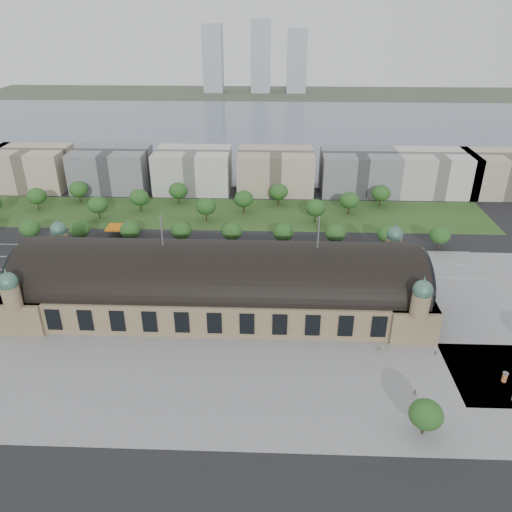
{
  "coord_description": "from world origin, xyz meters",
  "views": [
    {
      "loc": [
        19.27,
        -158.75,
        102.79
      ],
      "look_at": [
        12.67,
        15.41,
        14.0
      ],
      "focal_mm": 35.0,
      "sensor_mm": 36.0,
      "label": 1
    }
  ],
  "objects_px": {
    "traffic_car_6": "(367,272)",
    "traffic_car_2": "(108,267)",
    "parked_car_2": "(76,272)",
    "bus_mid": "(222,269)",
    "pedestrian_2": "(436,353)",
    "traffic_car_4": "(276,266)",
    "parked_car_3": "(141,276)",
    "advertising_column": "(505,377)",
    "parked_car_5": "(109,271)",
    "traffic_car_5": "(294,260)",
    "parked_car_4": "(95,272)",
    "parked_car_6": "(141,276)",
    "petrol_station": "(126,228)",
    "parked_car_1": "(66,270)",
    "traffic_car_0": "(13,254)",
    "pedestrian_1": "(415,392)",
    "bus_west": "(209,265)",
    "bus_east": "(322,271)",
    "pedestrian_0": "(380,350)",
    "parked_car_0": "(80,275)"
  },
  "relations": [
    {
      "from": "traffic_car_4",
      "to": "bus_east",
      "type": "xyz_separation_m",
      "value": [
        19.17,
        -5.5,
        0.88
      ]
    },
    {
      "from": "parked_car_6",
      "to": "parked_car_0",
      "type": "bearing_deg",
      "value": -113.67
    },
    {
      "from": "traffic_car_4",
      "to": "bus_mid",
      "type": "distance_m",
      "value": 23.56
    },
    {
      "from": "bus_west",
      "to": "pedestrian_0",
      "type": "relative_size",
      "value": 6.3
    },
    {
      "from": "traffic_car_6",
      "to": "traffic_car_2",
      "type": "bearing_deg",
      "value": -97.37
    },
    {
      "from": "bus_mid",
      "to": "pedestrian_2",
      "type": "bearing_deg",
      "value": -121.52
    },
    {
      "from": "advertising_column",
      "to": "pedestrian_1",
      "type": "height_order",
      "value": "advertising_column"
    },
    {
      "from": "petrol_station",
      "to": "traffic_car_2",
      "type": "height_order",
      "value": "petrol_station"
    },
    {
      "from": "parked_car_4",
      "to": "pedestrian_1",
      "type": "height_order",
      "value": "pedestrian_1"
    },
    {
      "from": "traffic_car_2",
      "to": "petrol_station",
      "type": "bearing_deg",
      "value": -178.67
    },
    {
      "from": "traffic_car_5",
      "to": "traffic_car_2",
      "type": "bearing_deg",
      "value": 98.67
    },
    {
      "from": "traffic_car_5",
      "to": "parked_car_4",
      "type": "relative_size",
      "value": 1.06
    },
    {
      "from": "traffic_car_4",
      "to": "traffic_car_6",
      "type": "distance_m",
      "value": 38.84
    },
    {
      "from": "parked_car_1",
      "to": "traffic_car_6",
      "type": "bearing_deg",
      "value": 66.47
    },
    {
      "from": "parked_car_2",
      "to": "bus_mid",
      "type": "height_order",
      "value": "bus_mid"
    },
    {
      "from": "parked_car_2",
      "to": "bus_west",
      "type": "bearing_deg",
      "value": 72.16
    },
    {
      "from": "traffic_car_6",
      "to": "advertising_column",
      "type": "height_order",
      "value": "advertising_column"
    },
    {
      "from": "parked_car_5",
      "to": "bus_mid",
      "type": "relative_size",
      "value": 0.43
    },
    {
      "from": "traffic_car_6",
      "to": "bus_mid",
      "type": "distance_m",
      "value": 61.55
    },
    {
      "from": "pedestrian_0",
      "to": "pedestrian_1",
      "type": "relative_size",
      "value": 1.08
    },
    {
      "from": "parked_car_0",
      "to": "traffic_car_4",
      "type": "bearing_deg",
      "value": 70.36
    },
    {
      "from": "bus_east",
      "to": "parked_car_0",
      "type": "bearing_deg",
      "value": 91.07
    },
    {
      "from": "parked_car_2",
      "to": "advertising_column",
      "type": "height_order",
      "value": "advertising_column"
    },
    {
      "from": "parked_car_4",
      "to": "bus_east",
      "type": "distance_m",
      "value": 96.41
    },
    {
      "from": "traffic_car_6",
      "to": "parked_car_3",
      "type": "distance_m",
      "value": 95.48
    },
    {
      "from": "traffic_car_5",
      "to": "bus_mid",
      "type": "distance_m",
      "value": 33.04
    },
    {
      "from": "traffic_car_6",
      "to": "pedestrian_2",
      "type": "relative_size",
      "value": 3.04
    },
    {
      "from": "petrol_station",
      "to": "bus_mid",
      "type": "bearing_deg",
      "value": -36.44
    },
    {
      "from": "bus_mid",
      "to": "pedestrian_1",
      "type": "height_order",
      "value": "bus_mid"
    },
    {
      "from": "traffic_car_5",
      "to": "bus_mid",
      "type": "relative_size",
      "value": 0.33
    },
    {
      "from": "parked_car_5",
      "to": "bus_east",
      "type": "distance_m",
      "value": 90.52
    },
    {
      "from": "pedestrian_1",
      "to": "petrol_station",
      "type": "bearing_deg",
      "value": 87.73
    },
    {
      "from": "bus_mid",
      "to": "parked_car_1",
      "type": "bearing_deg",
      "value": 95.51
    },
    {
      "from": "petrol_station",
      "to": "traffic_car_4",
      "type": "relative_size",
      "value": 2.96
    },
    {
      "from": "traffic_car_0",
      "to": "parked_car_1",
      "type": "bearing_deg",
      "value": 60.82
    },
    {
      "from": "traffic_car_0",
      "to": "pedestrian_2",
      "type": "height_order",
      "value": "pedestrian_2"
    },
    {
      "from": "traffic_car_2",
      "to": "parked_car_5",
      "type": "relative_size",
      "value": 1.04
    },
    {
      "from": "parked_car_1",
      "to": "parked_car_6",
      "type": "height_order",
      "value": "parked_car_1"
    },
    {
      "from": "traffic_car_5",
      "to": "pedestrian_1",
      "type": "relative_size",
      "value": 2.31
    },
    {
      "from": "parked_car_0",
      "to": "parked_car_1",
      "type": "xyz_separation_m",
      "value": [
        -7.29,
        4.0,
        -0.09
      ]
    },
    {
      "from": "pedestrian_2",
      "to": "traffic_car_4",
      "type": "bearing_deg",
      "value": 22.34
    },
    {
      "from": "traffic_car_2",
      "to": "parked_car_4",
      "type": "xyz_separation_m",
      "value": [
        -4.62,
        -4.31,
        -0.13
      ]
    },
    {
      "from": "petrol_station",
      "to": "parked_car_2",
      "type": "xyz_separation_m",
      "value": [
        -10.18,
        -41.65,
        -2.15
      ]
    },
    {
      "from": "petrol_station",
      "to": "parked_car_5",
      "type": "bearing_deg",
      "value": -85.16
    },
    {
      "from": "traffic_car_6",
      "to": "parked_car_5",
      "type": "height_order",
      "value": "parked_car_5"
    },
    {
      "from": "traffic_car_2",
      "to": "advertising_column",
      "type": "xyz_separation_m",
      "value": [
        141.78,
        -66.72,
        0.97
      ]
    },
    {
      "from": "traffic_car_5",
      "to": "traffic_car_4",
      "type": "bearing_deg",
      "value": 128.82
    },
    {
      "from": "traffic_car_0",
      "to": "bus_mid",
      "type": "bearing_deg",
      "value": 78.8
    },
    {
      "from": "parked_car_1",
      "to": "traffic_car_4",
      "type": "bearing_deg",
      "value": 69.69
    },
    {
      "from": "parked_car_4",
      "to": "parked_car_6",
      "type": "bearing_deg",
      "value": 43.17
    }
  ]
}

